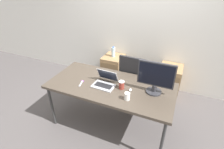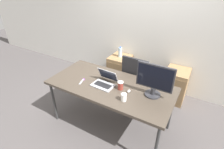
% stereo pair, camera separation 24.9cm
% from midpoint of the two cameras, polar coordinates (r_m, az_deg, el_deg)
% --- Properties ---
extents(ground_plane, '(14.00, 14.00, 0.00)m').
position_cam_midpoint_polar(ground_plane, '(3.05, 2.01, -15.67)').
color(ground_plane, '#514C4C').
extents(wall_back, '(10.00, 0.05, 2.60)m').
position_cam_midpoint_polar(wall_back, '(3.59, 13.95, 15.18)').
color(wall_back, silver).
rests_on(wall_back, ground_plane).
extents(desk, '(1.83, 0.86, 0.78)m').
position_cam_midpoint_polar(desk, '(2.57, 2.31, -4.30)').
color(desk, '#473D33').
rests_on(desk, ground_plane).
extents(office_chair, '(0.56, 0.57, 1.04)m').
position_cam_midpoint_polar(office_chair, '(3.22, 10.48, -4.37)').
color(office_chair, '#232326').
rests_on(office_chair, ground_plane).
extents(cabinet_left, '(0.41, 0.47, 0.64)m').
position_cam_midpoint_polar(cabinet_left, '(3.88, 4.38, 1.46)').
color(cabinet_left, '#99754C').
rests_on(cabinet_left, ground_plane).
extents(cabinet_right, '(0.41, 0.47, 0.64)m').
position_cam_midpoint_polar(cabinet_right, '(3.61, 21.83, -3.29)').
color(cabinet_right, '#99754C').
rests_on(cabinet_right, ground_plane).
extents(water_bottle, '(0.08, 0.08, 0.22)m').
position_cam_midpoint_polar(water_bottle, '(3.69, 4.65, 7.25)').
color(water_bottle, silver).
rests_on(water_bottle, cabinet_left).
extents(laptop_center, '(0.33, 0.30, 0.21)m').
position_cam_midpoint_polar(laptop_center, '(2.52, 0.37, -2.48)').
color(laptop_center, '#ADADB2').
rests_on(laptop_center, desk).
extents(monitor, '(0.48, 0.21, 0.45)m').
position_cam_midpoint_polar(monitor, '(2.31, 16.74, -1.90)').
color(monitor, '#2D2D33').
rests_on(monitor, desk).
extents(mouse, '(0.04, 0.06, 0.03)m').
position_cam_midpoint_polar(mouse, '(2.41, 8.50, -5.47)').
color(mouse, silver).
rests_on(mouse, desk).
extents(coffee_cup_white, '(0.07, 0.07, 0.10)m').
position_cam_midpoint_polar(coffee_cup_white, '(2.23, 7.07, -7.49)').
color(coffee_cup_white, white).
rests_on(coffee_cup_white, desk).
extents(coffee_cup_brown, '(0.08, 0.08, 0.12)m').
position_cam_midpoint_polar(coffee_cup_brown, '(2.43, 5.72, -3.69)').
color(coffee_cup_brown, maroon).
rests_on(coffee_cup_brown, desk).
extents(scissors, '(0.07, 0.17, 0.01)m').
position_cam_midpoint_polar(scissors, '(2.64, -7.05, -2.16)').
color(scissors, '#B2B2B7').
rests_on(scissors, desk).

